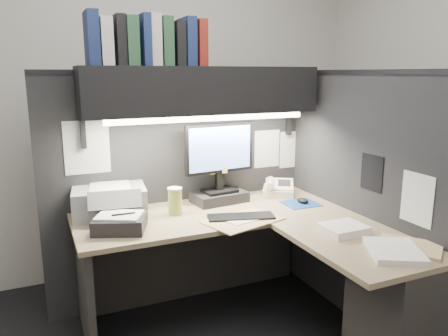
{
  "coord_description": "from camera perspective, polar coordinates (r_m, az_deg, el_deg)",
  "views": [
    {
      "loc": [
        -0.9,
        -1.94,
        1.61
      ],
      "look_at": [
        0.18,
        0.51,
        1.03
      ],
      "focal_mm": 35.0,
      "sensor_mm": 36.0,
      "label": 1
    }
  ],
  "objects": [
    {
      "name": "wall_back",
      "position": [
        3.57,
        -9.13,
        7.98
      ],
      "size": [
        3.5,
        0.04,
        2.7
      ],
      "primitive_type": "cube",
      "color": "beige",
      "rests_on": "floor"
    },
    {
      "name": "partition_back",
      "position": [
        3.12,
        -5.57,
        -2.76
      ],
      "size": [
        1.9,
        0.06,
        1.6
      ],
      "primitive_type": "cube",
      "color": "black",
      "rests_on": "floor"
    },
    {
      "name": "partition_right",
      "position": [
        2.95,
        17.18,
        -4.19
      ],
      "size": [
        0.06,
        1.5,
        1.6
      ],
      "primitive_type": "cube",
      "color": "black",
      "rests_on": "floor"
    },
    {
      "name": "desk",
      "position": [
        2.62,
        9.85,
        -14.28
      ],
      "size": [
        1.7,
        1.53,
        0.73
      ],
      "color": "#907A5C",
      "rests_on": "floor"
    },
    {
      "name": "overhead_shelf",
      "position": [
        2.88,
        -2.9,
        10.12
      ],
      "size": [
        1.55,
        0.34,
        0.3
      ],
      "primitive_type": "cube",
      "color": "black",
      "rests_on": "partition_back"
    },
    {
      "name": "task_light_tube",
      "position": [
        2.76,
        -1.82,
        6.5
      ],
      "size": [
        1.32,
        0.04,
        0.04
      ],
      "primitive_type": "cylinder",
      "rotation": [
        0.0,
        1.57,
        0.0
      ],
      "color": "white",
      "rests_on": "overhead_shelf"
    },
    {
      "name": "monitor",
      "position": [
        2.99,
        -0.6,
        -0.46
      ],
      "size": [
        0.51,
        0.26,
        0.55
      ],
      "rotation": [
        0.0,
        0.0,
        0.11
      ],
      "color": "black",
      "rests_on": "desk"
    },
    {
      "name": "keyboard",
      "position": [
        2.71,
        2.23,
        -6.43
      ],
      "size": [
        0.43,
        0.24,
        0.02
      ],
      "primitive_type": "cube",
      "rotation": [
        0.0,
        0.0,
        -0.27
      ],
      "color": "black",
      "rests_on": "desk"
    },
    {
      "name": "mousepad",
      "position": [
        3.05,
        9.99,
        -4.6
      ],
      "size": [
        0.24,
        0.22,
        0.0
      ],
      "primitive_type": "cube",
      "rotation": [
        0.0,
        0.0,
        -0.03
      ],
      "color": "navy",
      "rests_on": "desk"
    },
    {
      "name": "mouse",
      "position": [
        3.05,
        10.23,
        -4.21
      ],
      "size": [
        0.08,
        0.11,
        0.04
      ],
      "primitive_type": "ellipsoid",
      "rotation": [
        0.0,
        0.0,
        0.29
      ],
      "color": "black",
      "rests_on": "mousepad"
    },
    {
      "name": "telephone",
      "position": [
        3.23,
        7.12,
        -2.74
      ],
      "size": [
        0.31,
        0.31,
        0.09
      ],
      "primitive_type": "cube",
      "rotation": [
        0.0,
        0.0,
        -0.55
      ],
      "color": "beige",
      "rests_on": "desk"
    },
    {
      "name": "coffee_cup",
      "position": [
        2.78,
        -6.41,
        -4.43
      ],
      "size": [
        0.11,
        0.11,
        0.16
      ],
      "primitive_type": "cylinder",
      "rotation": [
        0.0,
        0.0,
        0.25
      ],
      "color": "#BAB14A",
      "rests_on": "desk"
    },
    {
      "name": "printer",
      "position": [
        2.88,
        -14.74,
        -4.05
      ],
      "size": [
        0.49,
        0.43,
        0.18
      ],
      "primitive_type": "cube",
      "rotation": [
        0.0,
        0.0,
        -0.13
      ],
      "color": "#95989A",
      "rests_on": "desk"
    },
    {
      "name": "notebook_stack",
      "position": [
        2.57,
        -13.44,
        -7.06
      ],
      "size": [
        0.35,
        0.32,
        0.08
      ],
      "primitive_type": "cube",
      "rotation": [
        0.0,
        0.0,
        -0.37
      ],
      "color": "black",
      "rests_on": "desk"
    },
    {
      "name": "open_folder",
      "position": [
        2.67,
        2.47,
        -6.84
      ],
      "size": [
        0.51,
        0.41,
        0.01
      ],
      "primitive_type": "cube",
      "rotation": [
        0.0,
        0.0,
        0.28
      ],
      "color": "tan",
      "rests_on": "desk"
    },
    {
      "name": "paper_stack_a",
      "position": [
        2.56,
        15.33,
        -7.67
      ],
      "size": [
        0.24,
        0.2,
        0.05
      ],
      "primitive_type": "cube",
      "rotation": [
        0.0,
        0.0,
        0.02
      ],
      "color": "white",
      "rests_on": "desk"
    },
    {
      "name": "paper_stack_b",
      "position": [
        2.36,
        21.37,
        -10.05
      ],
      "size": [
        0.36,
        0.38,
        0.03
      ],
      "primitive_type": "cube",
      "rotation": [
        0.0,
        0.0,
        -0.49
      ],
      "color": "white",
      "rests_on": "desk"
    },
    {
      "name": "manila_stack",
      "position": [
        2.46,
        23.03,
        -9.41
      ],
      "size": [
        0.38,
        0.39,
        0.02
      ],
      "primitive_type": "cube",
      "rotation": [
        0.0,
        0.0,
        0.64
      ],
      "color": "tan",
      "rests_on": "desk"
    },
    {
      "name": "binder_row",
      "position": [
        2.78,
        -10.05,
        15.94
      ],
      "size": [
        0.72,
        0.25,
        0.3
      ],
      "color": "navy",
      "rests_on": "overhead_shelf"
    },
    {
      "name": "pinned_papers",
      "position": [
        2.88,
        4.06,
        1.18
      ],
      "size": [
        1.76,
        1.31,
        0.51
      ],
      "color": "white",
      "rests_on": "partition_back"
    }
  ]
}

